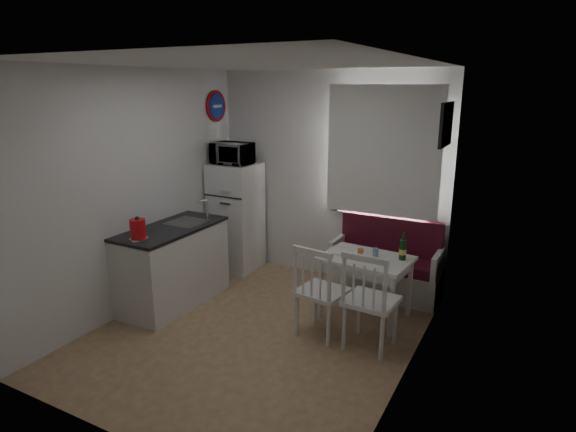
% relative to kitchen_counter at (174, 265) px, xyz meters
% --- Properties ---
extents(floor, '(3.00, 3.50, 0.02)m').
position_rel_kitchen_counter_xyz_m(floor, '(1.20, -0.16, -0.46)').
color(floor, '#936B4E').
rests_on(floor, ground).
extents(ceiling, '(3.00, 3.50, 0.02)m').
position_rel_kitchen_counter_xyz_m(ceiling, '(1.20, -0.16, 2.14)').
color(ceiling, white).
rests_on(ceiling, wall_back).
extents(wall_back, '(3.00, 0.02, 2.60)m').
position_rel_kitchen_counter_xyz_m(wall_back, '(1.20, 1.59, 0.84)').
color(wall_back, white).
rests_on(wall_back, floor).
extents(wall_front, '(3.00, 0.02, 2.60)m').
position_rel_kitchen_counter_xyz_m(wall_front, '(1.20, -1.91, 0.84)').
color(wall_front, white).
rests_on(wall_front, floor).
extents(wall_left, '(0.02, 3.50, 2.60)m').
position_rel_kitchen_counter_xyz_m(wall_left, '(-0.30, -0.16, 0.84)').
color(wall_left, white).
rests_on(wall_left, floor).
extents(wall_right, '(0.02, 3.50, 2.60)m').
position_rel_kitchen_counter_xyz_m(wall_right, '(2.70, -0.16, 0.84)').
color(wall_right, white).
rests_on(wall_right, floor).
extents(window, '(1.22, 0.06, 1.47)m').
position_rel_kitchen_counter_xyz_m(window, '(1.90, 1.56, 1.17)').
color(window, silver).
rests_on(window, wall_back).
extents(curtain, '(1.35, 0.02, 1.50)m').
position_rel_kitchen_counter_xyz_m(curtain, '(1.90, 1.49, 1.22)').
color(curtain, white).
rests_on(curtain, wall_back).
extents(kitchen_counter, '(0.62, 1.32, 1.16)m').
position_rel_kitchen_counter_xyz_m(kitchen_counter, '(0.00, 0.00, 0.00)').
color(kitchen_counter, silver).
rests_on(kitchen_counter, floor).
extents(wall_sign, '(0.03, 0.40, 0.40)m').
position_rel_kitchen_counter_xyz_m(wall_sign, '(-0.27, 1.29, 1.69)').
color(wall_sign, navy).
rests_on(wall_sign, wall_left).
extents(picture_frame, '(0.04, 0.52, 0.42)m').
position_rel_kitchen_counter_xyz_m(picture_frame, '(2.67, 0.94, 1.59)').
color(picture_frame, black).
rests_on(picture_frame, wall_right).
extents(bench, '(1.27, 0.49, 0.91)m').
position_rel_kitchen_counter_xyz_m(bench, '(2.05, 1.35, -0.16)').
color(bench, silver).
rests_on(bench, floor).
extents(dining_table, '(0.95, 0.71, 0.68)m').
position_rel_kitchen_counter_xyz_m(dining_table, '(2.03, 0.68, 0.14)').
color(dining_table, silver).
rests_on(dining_table, floor).
extents(chair_left, '(0.50, 0.48, 0.51)m').
position_rel_kitchen_counter_xyz_m(chair_left, '(1.78, 0.01, 0.13)').
color(chair_left, silver).
rests_on(chair_left, floor).
extents(chair_right, '(0.49, 0.47, 0.52)m').
position_rel_kitchen_counter_xyz_m(chair_right, '(2.28, 0.01, 0.15)').
color(chair_right, silver).
rests_on(chair_right, floor).
extents(fridge, '(0.57, 0.57, 1.43)m').
position_rel_kitchen_counter_xyz_m(fridge, '(0.02, 1.24, 0.26)').
color(fridge, white).
rests_on(fridge, floor).
extents(microwave, '(0.50, 0.34, 0.28)m').
position_rel_kitchen_counter_xyz_m(microwave, '(0.02, 1.19, 1.11)').
color(microwave, white).
rests_on(microwave, fridge).
extents(kettle, '(0.18, 0.18, 0.25)m').
position_rel_kitchen_counter_xyz_m(kettle, '(0.05, -0.54, 0.57)').
color(kettle, red).
rests_on(kettle, kitchen_counter).
extents(wine_bottle, '(0.07, 0.07, 0.30)m').
position_rel_kitchen_counter_xyz_m(wine_bottle, '(2.38, 0.78, 0.37)').
color(wine_bottle, '#123815').
rests_on(wine_bottle, dining_table).
extents(drinking_glass_orange, '(0.06, 0.06, 0.10)m').
position_rel_kitchen_counter_xyz_m(drinking_glass_orange, '(1.98, 0.63, 0.27)').
color(drinking_glass_orange, orange).
rests_on(drinking_glass_orange, dining_table).
extents(drinking_glass_blue, '(0.06, 0.06, 0.09)m').
position_rel_kitchen_counter_xyz_m(drinking_glass_blue, '(2.11, 0.73, 0.27)').
color(drinking_glass_blue, '#709EBF').
rests_on(drinking_glass_blue, dining_table).
extents(plate, '(0.27, 0.27, 0.02)m').
position_rel_kitchen_counter_xyz_m(plate, '(1.73, 0.70, 0.23)').
color(plate, white).
rests_on(plate, dining_table).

